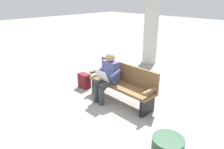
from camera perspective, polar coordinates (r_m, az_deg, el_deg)
The scene contains 5 objects.
ground_plane at distance 5.12m, azimuth 2.34°, elevation -7.29°, with size 40.00×40.00×0.00m, color gray.
bench_near at distance 4.96m, azimuth 2.99°, elevation -2.36°, with size 1.82×0.54×0.90m.
person_seated at distance 4.94m, azimuth -1.24°, elevation -0.35°, with size 0.58×0.58×1.18m.
backpack at distance 5.82m, azimuth -7.60°, elevation -1.70°, with size 0.34×0.25×0.40m.
support_pillar at distance 7.81m, azimuth 10.85°, elevation 14.60°, with size 0.52×0.52×3.18m, color beige.
Camera 1 is at (-2.99, 3.36, 2.44)m, focal length 33.16 mm.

